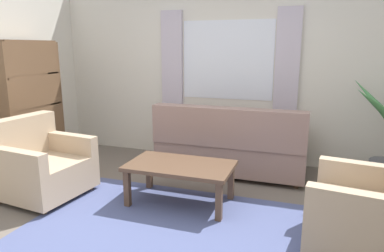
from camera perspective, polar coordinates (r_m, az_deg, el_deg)
ground_plane at (r=3.38m, az=-3.74°, el=-16.20°), size 6.24×6.24×0.00m
wall_back at (r=5.12m, az=5.90°, el=8.97°), size 5.32×0.12×2.60m
window_with_curtains at (r=5.04m, az=5.72°, el=10.62°), size 1.98×0.07×1.40m
area_rug at (r=3.38m, az=-3.74°, el=-16.11°), size 2.60×1.74×0.01m
couch at (r=4.59m, az=6.33°, el=-3.32°), size 1.90×0.82×0.92m
armchair_left at (r=4.24m, az=-23.46°, el=-5.90°), size 0.91×0.92×0.88m
armchair_right at (r=3.20m, az=27.34°, el=-12.34°), size 0.93×0.95×0.88m
coffee_table at (r=3.70m, az=-1.93°, el=-7.05°), size 1.10×0.64×0.44m
bookshelf at (r=5.14m, az=-24.49°, el=2.02°), size 0.30×0.94×1.72m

